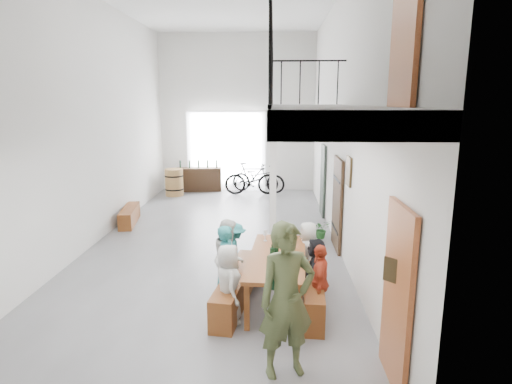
{
  "coord_description": "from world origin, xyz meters",
  "views": [
    {
      "loc": [
        1.3,
        -9.39,
        3.19
      ],
      "look_at": [
        0.94,
        -0.5,
        1.29
      ],
      "focal_mm": 30.0,
      "sensor_mm": 36.0,
      "label": 1
    }
  ],
  "objects_px": {
    "bicycle_near": "(258,178)",
    "host_standing": "(287,300)",
    "side_bench": "(129,216)",
    "serving_counter": "(199,179)",
    "bench_inner": "(237,287)",
    "oak_barrel": "(174,182)",
    "tasting_table": "(277,260)"
  },
  "relations": [
    {
      "from": "serving_counter",
      "to": "host_standing",
      "type": "distance_m",
      "value": 10.85
    },
    {
      "from": "bench_inner",
      "to": "oak_barrel",
      "type": "distance_m",
      "value": 8.33
    },
    {
      "from": "oak_barrel",
      "to": "host_standing",
      "type": "relative_size",
      "value": 0.49
    },
    {
      "from": "oak_barrel",
      "to": "bicycle_near",
      "type": "relative_size",
      "value": 0.47
    },
    {
      "from": "side_bench",
      "to": "host_standing",
      "type": "distance_m",
      "value": 7.41
    },
    {
      "from": "tasting_table",
      "to": "host_standing",
      "type": "height_order",
      "value": "host_standing"
    },
    {
      "from": "oak_barrel",
      "to": "host_standing",
      "type": "xyz_separation_m",
      "value": [
        3.56,
        -9.66,
        0.47
      ]
    },
    {
      "from": "oak_barrel",
      "to": "host_standing",
      "type": "distance_m",
      "value": 10.3
    },
    {
      "from": "tasting_table",
      "to": "bicycle_near",
      "type": "xyz_separation_m",
      "value": [
        -0.61,
        8.51,
        -0.2
      ]
    },
    {
      "from": "bench_inner",
      "to": "serving_counter",
      "type": "bearing_deg",
      "value": 111.44
    },
    {
      "from": "bench_inner",
      "to": "side_bench",
      "type": "xyz_separation_m",
      "value": [
        -3.23,
        4.4,
        -0.04
      ]
    },
    {
      "from": "tasting_table",
      "to": "oak_barrel",
      "type": "bearing_deg",
      "value": 117.91
    },
    {
      "from": "bench_inner",
      "to": "side_bench",
      "type": "relative_size",
      "value": 1.43
    },
    {
      "from": "side_bench",
      "to": "serving_counter",
      "type": "bearing_deg",
      "value": 75.09
    },
    {
      "from": "oak_barrel",
      "to": "serving_counter",
      "type": "xyz_separation_m",
      "value": [
        0.71,
        0.8,
        -0.04
      ]
    },
    {
      "from": "side_bench",
      "to": "oak_barrel",
      "type": "xyz_separation_m",
      "value": [
        0.41,
        3.44,
        0.25
      ]
    },
    {
      "from": "bench_inner",
      "to": "tasting_table",
      "type": "bearing_deg",
      "value": 10.12
    },
    {
      "from": "tasting_table",
      "to": "serving_counter",
      "type": "bearing_deg",
      "value": 111.71
    },
    {
      "from": "tasting_table",
      "to": "oak_barrel",
      "type": "xyz_separation_m",
      "value": [
        -3.47,
        7.81,
        -0.24
      ]
    },
    {
      "from": "serving_counter",
      "to": "bicycle_near",
      "type": "xyz_separation_m",
      "value": [
        2.14,
        -0.1,
        0.09
      ]
    },
    {
      "from": "side_bench",
      "to": "bicycle_near",
      "type": "height_order",
      "value": "bicycle_near"
    },
    {
      "from": "side_bench",
      "to": "bicycle_near",
      "type": "relative_size",
      "value": 0.78
    },
    {
      "from": "tasting_table",
      "to": "bicycle_near",
      "type": "height_order",
      "value": "bicycle_near"
    },
    {
      "from": "side_bench",
      "to": "oak_barrel",
      "type": "relative_size",
      "value": 1.64
    },
    {
      "from": "side_bench",
      "to": "bench_inner",
      "type": "bearing_deg",
      "value": -53.72
    },
    {
      "from": "bicycle_near",
      "to": "host_standing",
      "type": "bearing_deg",
      "value": -159.85
    },
    {
      "from": "host_standing",
      "to": "tasting_table",
      "type": "bearing_deg",
      "value": 73.68
    },
    {
      "from": "oak_barrel",
      "to": "bicycle_near",
      "type": "distance_m",
      "value": 2.94
    },
    {
      "from": "oak_barrel",
      "to": "serving_counter",
      "type": "height_order",
      "value": "oak_barrel"
    },
    {
      "from": "serving_counter",
      "to": "host_standing",
      "type": "xyz_separation_m",
      "value": [
        2.84,
        -10.46,
        0.51
      ]
    },
    {
      "from": "tasting_table",
      "to": "bench_inner",
      "type": "bearing_deg",
      "value": -173.67
    },
    {
      "from": "serving_counter",
      "to": "host_standing",
      "type": "relative_size",
      "value": 0.85
    }
  ]
}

